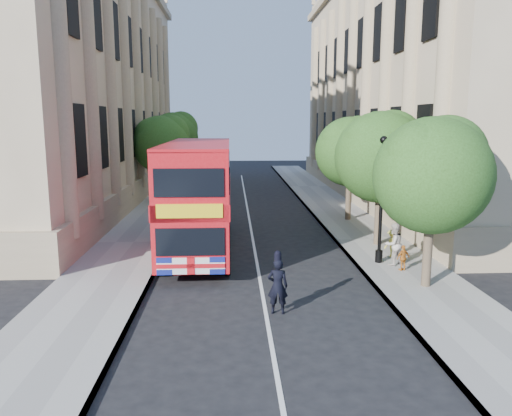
{
  "coord_description": "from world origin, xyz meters",
  "views": [
    {
      "loc": [
        -1.01,
        -13.58,
        5.89
      ],
      "look_at": [
        -0.03,
        6.73,
        2.3
      ],
      "focal_mm": 35.0,
      "sensor_mm": 36.0,
      "label": 1
    }
  ],
  "objects": [
    {
      "name": "ground",
      "position": [
        0.0,
        0.0,
        0.0
      ],
      "size": [
        120.0,
        120.0,
        0.0
      ],
      "primitive_type": "plane",
      "color": "black",
      "rests_on": "ground"
    },
    {
      "name": "pavement_right",
      "position": [
        5.75,
        10.0,
        0.06
      ],
      "size": [
        3.5,
        80.0,
        0.12
      ],
      "primitive_type": "cube",
      "color": "gray",
      "rests_on": "ground"
    },
    {
      "name": "pavement_left",
      "position": [
        -5.75,
        10.0,
        0.06
      ],
      "size": [
        3.5,
        80.0,
        0.12
      ],
      "primitive_type": "cube",
      "color": "gray",
      "rests_on": "ground"
    },
    {
      "name": "building_right",
      "position": [
        13.8,
        24.0,
        9.0
      ],
      "size": [
        12.0,
        38.0,
        18.0
      ],
      "primitive_type": "cube",
      "color": "tan",
      "rests_on": "ground"
    },
    {
      "name": "building_left",
      "position": [
        -13.8,
        24.0,
        9.0
      ],
      "size": [
        12.0,
        38.0,
        18.0
      ],
      "primitive_type": "cube",
      "color": "tan",
      "rests_on": "ground"
    },
    {
      "name": "tree_right_near",
      "position": [
        5.84,
        3.03,
        4.25
      ],
      "size": [
        4.0,
        4.0,
        6.08
      ],
      "color": "#473828",
      "rests_on": "ground"
    },
    {
      "name": "tree_right_mid",
      "position": [
        5.84,
        9.03,
        4.45
      ],
      "size": [
        4.2,
        4.2,
        6.37
      ],
      "color": "#473828",
      "rests_on": "ground"
    },
    {
      "name": "tree_right_far",
      "position": [
        5.84,
        15.03,
        4.31
      ],
      "size": [
        4.0,
        4.0,
        6.15
      ],
      "color": "#473828",
      "rests_on": "ground"
    },
    {
      "name": "tree_left_far",
      "position": [
        -5.96,
        22.03,
        4.44
      ],
      "size": [
        4.0,
        4.0,
        6.3
      ],
      "color": "#473828",
      "rests_on": "ground"
    },
    {
      "name": "tree_left_back",
      "position": [
        -5.96,
        30.03,
        4.71
      ],
      "size": [
        4.2,
        4.2,
        6.65
      ],
      "color": "#473828",
      "rests_on": "ground"
    },
    {
      "name": "lamp_post",
      "position": [
        5.0,
        6.0,
        2.51
      ],
      "size": [
        0.32,
        0.32,
        5.16
      ],
      "color": "black",
      "rests_on": "pavement_right"
    },
    {
      "name": "double_decker_bus",
      "position": [
        -2.51,
        8.67,
        2.66
      ],
      "size": [
        2.83,
        10.46,
        4.82
      ],
      "rotation": [
        0.0,
        0.0,
        0.0
      ],
      "color": "#B70C13",
      "rests_on": "ground"
    },
    {
      "name": "box_van",
      "position": [
        -2.9,
        13.82,
        1.26
      ],
      "size": [
        1.98,
        4.56,
        2.57
      ],
      "rotation": [
        0.0,
        0.0,
        0.03
      ],
      "color": "black",
      "rests_on": "ground"
    },
    {
      "name": "police_constable",
      "position": [
        0.36,
        1.0,
        0.87
      ],
      "size": [
        0.68,
        0.49,
        1.74
      ],
      "primitive_type": "imported",
      "rotation": [
        0.0,
        0.0,
        3.03
      ],
      "color": "black",
      "rests_on": "ground"
    },
    {
      "name": "woman_pedestrian",
      "position": [
        5.46,
        5.58,
        0.98
      ],
      "size": [
        1.03,
        0.94,
        1.72
      ],
      "primitive_type": "imported",
      "rotation": [
        0.0,
        0.0,
        3.57
      ],
      "color": "beige",
      "rests_on": "pavement_right"
    },
    {
      "name": "child_a",
      "position": [
        5.6,
        4.82,
        0.62
      ],
      "size": [
        0.64,
        0.44,
        1.01
      ],
      "primitive_type": "imported",
      "rotation": [
        0.0,
        0.0,
        3.5
      ],
      "color": "#C87223",
      "rests_on": "pavement_right"
    },
    {
      "name": "child_b",
      "position": [
        5.8,
        6.84,
        0.71
      ],
      "size": [
        0.88,
        0.73,
        1.18
      ],
      "primitive_type": "imported",
      "rotation": [
        0.0,
        0.0,
        3.6
      ],
      "color": "#FAE755",
      "rests_on": "pavement_right"
    }
  ]
}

